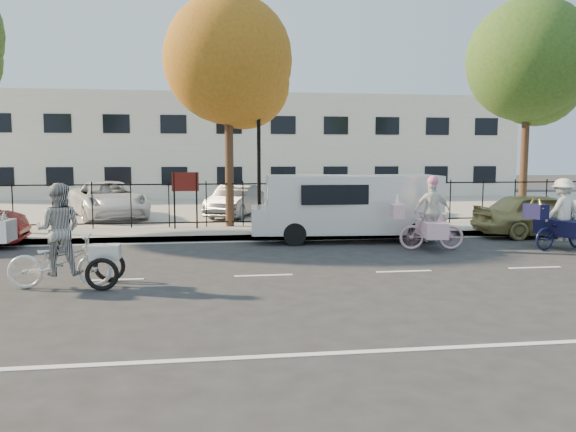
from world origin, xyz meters
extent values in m
plane|color=#333334|center=(0.00, 0.00, 0.00)|extent=(120.00, 120.00, 0.00)
cube|color=#A8A399|center=(0.00, 5.05, 0.07)|extent=(60.00, 0.10, 0.15)
cube|color=#A8A399|center=(0.00, 6.10, 0.07)|extent=(60.00, 2.20, 0.15)
cube|color=#A8A399|center=(0.00, 15.00, 0.07)|extent=(60.00, 15.60, 0.15)
cube|color=silver|center=(0.00, 25.00, 3.00)|extent=(34.00, 10.00, 6.00)
cylinder|color=black|center=(0.50, 6.80, 2.15)|extent=(0.12, 0.12, 4.00)
sphere|color=white|center=(0.50, 6.80, 4.30)|extent=(0.36, 0.36, 0.36)
cylinder|color=black|center=(-2.20, 6.80, 1.05)|extent=(0.06, 0.06, 1.80)
cylinder|color=black|center=(-1.50, 6.80, 1.05)|extent=(0.06, 0.06, 1.80)
cube|color=#59140F|center=(-1.85, 6.80, 1.65)|extent=(0.85, 0.04, 0.60)
imported|color=silver|center=(-3.85, -0.52, 0.49)|extent=(1.87, 0.67, 0.98)
imported|color=white|center=(-3.85, -0.52, 1.10)|extent=(0.84, 0.66, 1.71)
cube|color=white|center=(-4.83, -0.53, 1.09)|extent=(0.33, 0.60, 0.39)
cone|color=white|center=(-4.83, -0.40, 1.35)|extent=(0.15, 0.15, 0.20)
torus|color=black|center=(-3.03, -0.90, 0.30)|extent=(0.61, 0.09, 0.61)
torus|color=black|center=(-3.03, -0.14, 0.30)|extent=(0.61, 0.09, 0.61)
cube|color=white|center=(-3.03, -0.52, 0.65)|extent=(0.55, 0.39, 0.27)
imported|color=#D3A0B6|center=(4.67, 2.63, 0.51)|extent=(1.74, 0.70, 1.01)
imported|color=silver|center=(4.67, 2.63, 1.02)|extent=(0.98, 0.51, 1.60)
cube|color=#EFB5CA|center=(3.77, 2.76, 1.01)|extent=(0.38, 0.59, 0.37)
cone|color=white|center=(3.77, 2.76, 1.34)|extent=(0.12, 0.12, 0.32)
cube|color=#EFB5CA|center=(4.67, 2.63, 0.56)|extent=(0.73, 1.38, 0.41)
sphere|color=pink|center=(4.67, 2.63, 1.81)|extent=(0.28, 0.28, 0.28)
imported|color=#101635|center=(8.10, 2.25, 0.47)|extent=(1.89, 1.08, 0.94)
imported|color=white|center=(8.10, 2.25, 1.05)|extent=(1.19, 0.87, 1.64)
cube|color=black|center=(7.20, 2.00, 1.04)|extent=(0.45, 0.64, 0.38)
cone|color=gold|center=(7.20, 2.19, 1.25)|extent=(0.13, 0.25, 0.34)
cone|color=gold|center=(7.20, 1.81, 1.25)|extent=(0.13, 0.25, 0.34)
cube|color=black|center=(8.10, 2.25, 0.57)|extent=(0.91, 1.46, 0.42)
cube|color=silver|center=(2.99, 4.50, 1.09)|extent=(5.01, 2.15, 1.63)
cube|color=silver|center=(0.32, 4.50, 0.63)|extent=(0.57, 1.80, 0.73)
cylinder|color=black|center=(1.27, 3.70, 0.32)|extent=(0.65, 0.28, 0.63)
cylinder|color=black|center=(1.27, 5.30, 0.32)|extent=(0.65, 0.28, 0.63)
cylinder|color=black|center=(4.72, 3.70, 0.32)|extent=(0.65, 0.28, 0.63)
cylinder|color=black|center=(4.72, 5.30, 0.32)|extent=(0.65, 0.28, 0.63)
imported|color=tan|center=(8.92, 4.50, 0.68)|extent=(4.02, 1.72, 1.35)
imported|color=white|center=(-4.90, 10.50, 0.84)|extent=(3.91, 5.43, 1.37)
imported|color=#52565B|center=(-0.13, 10.15, 0.75)|extent=(2.50, 3.87, 1.20)
imported|color=#9FA0A6|center=(5.97, 10.59, 0.86)|extent=(2.51, 4.45, 1.43)
cylinder|color=#442D1D|center=(-0.43, 7.30, 2.43)|extent=(0.28, 0.28, 4.87)
sphere|color=#9F6219|center=(-0.43, 7.30, 5.57)|extent=(4.17, 4.17, 4.17)
sphere|color=#9F6219|center=(0.07, 7.50, 4.87)|extent=(3.06, 3.06, 3.06)
cylinder|color=#442D1D|center=(10.48, 8.20, 2.60)|extent=(0.28, 0.28, 5.20)
sphere|color=#385B1E|center=(10.48, 8.20, 5.94)|extent=(4.46, 4.46, 4.46)
sphere|color=#385B1E|center=(10.98, 8.40, 5.20)|extent=(3.27, 3.27, 3.27)
camera|label=1|loc=(-1.05, -11.29, 2.42)|focal=35.00mm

